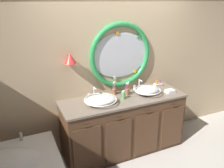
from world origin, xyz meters
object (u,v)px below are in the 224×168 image
at_px(sink_basin_left, 101,100).
at_px(toothbrush_holder_left, 114,91).
at_px(folded_hand_towel, 170,91).
at_px(toiletry_basket, 158,84).
at_px(soap_dispenser, 123,95).
at_px(toothbrush_holder_right, 127,91).
at_px(sink_basin_right, 148,90).

distance_m(sink_basin_left, toothbrush_holder_left, 0.37).
xyz_separation_m(folded_hand_towel, toiletry_basket, (-0.01, 0.31, 0.01)).
distance_m(sink_basin_left, soap_dispenser, 0.36).
xyz_separation_m(soap_dispenser, folded_hand_towel, (0.78, -0.08, -0.04)).
bearing_deg(sink_basin_left, soap_dispenser, -0.28).
height_order(sink_basin_left, toiletry_basket, same).
bearing_deg(toothbrush_holder_right, folded_hand_towel, -16.67).
relative_size(toothbrush_holder_right, soap_dispenser, 1.47).
height_order(sink_basin_right, toothbrush_holder_right, toothbrush_holder_right).
relative_size(sink_basin_left, folded_hand_towel, 3.23).
bearing_deg(folded_hand_towel, sink_basin_left, 175.94).
height_order(sink_basin_left, sink_basin_right, sink_basin_right).
bearing_deg(toiletry_basket, soap_dispenser, -163.55).
bearing_deg(toothbrush_holder_right, sink_basin_left, -166.64).
distance_m(folded_hand_towel, toiletry_basket, 0.31).
relative_size(sink_basin_left, sink_basin_right, 1.16).
bearing_deg(toothbrush_holder_left, folded_hand_towel, -19.11).
xyz_separation_m(sink_basin_left, toothbrush_holder_right, (0.49, 0.12, 0.01)).
height_order(sink_basin_left, soap_dispenser, soap_dispenser).
bearing_deg(toiletry_basket, folded_hand_towel, -87.86).
relative_size(sink_basin_right, soap_dispenser, 2.84).
distance_m(sink_basin_right, soap_dispenser, 0.42).
distance_m(toothbrush_holder_left, toothbrush_holder_right, 0.20).
distance_m(sink_basin_left, toothbrush_holder_right, 0.50).
xyz_separation_m(sink_basin_left, toothbrush_holder_left, (0.31, 0.21, 0.00)).
relative_size(toothbrush_holder_left, toiletry_basket, 1.48).
height_order(toothbrush_holder_right, folded_hand_towel, toothbrush_holder_right).
xyz_separation_m(soap_dispenser, toiletry_basket, (0.77, 0.23, -0.03)).
xyz_separation_m(toothbrush_holder_right, folded_hand_towel, (0.66, -0.20, -0.04)).
bearing_deg(toothbrush_holder_left, toiletry_basket, 1.29).
distance_m(sink_basin_right, toothbrush_holder_left, 0.51).
bearing_deg(soap_dispenser, sink_basin_right, 0.24).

